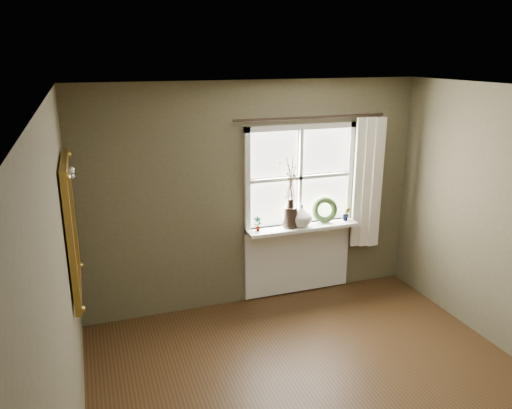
{
  "coord_description": "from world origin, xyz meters",
  "views": [
    {
      "loc": [
        -1.79,
        -2.95,
        2.88
      ],
      "look_at": [
        -0.23,
        1.55,
        1.42
      ],
      "focal_mm": 35.0,
      "sensor_mm": 36.0,
      "label": 1
    }
  ],
  "objects": [
    {
      "name": "curtain",
      "position": [
        1.39,
        2.13,
        1.37
      ],
      "size": [
        0.36,
        0.12,
        1.59
      ],
      "primitive_type": "cube",
      "color": "white",
      "rests_on": "wall_back"
    },
    {
      "name": "window_apron",
      "position": [
        0.55,
        2.23,
        0.46
      ],
      "size": [
        1.36,
        0.04,
        0.88
      ],
      "primitive_type": "cube",
      "color": "white",
      "rests_on": "ground"
    },
    {
      "name": "wreath",
      "position": [
        0.85,
        2.16,
        1.04
      ],
      "size": [
        0.34,
        0.2,
        0.32
      ],
      "primitive_type": "torus",
      "rotation": [
        1.36,
        0.0,
        -0.21
      ],
      "color": "#314820",
      "rests_on": "window_sill"
    },
    {
      "name": "potted_plant_right",
      "position": [
        1.13,
        2.12,
        1.0
      ],
      "size": [
        0.11,
        0.1,
        0.17
      ],
      "primitive_type": "imported",
      "rotation": [
        0.0,
        0.0,
        -0.31
      ],
      "color": "#314820",
      "rests_on": "window_sill"
    },
    {
      "name": "wall_left",
      "position": [
        -2.05,
        0.0,
        1.3
      ],
      "size": [
        0.1,
        4.5,
        2.6
      ],
      "primitive_type": "cube",
      "color": "brown",
      "rests_on": "ground"
    },
    {
      "name": "cream_vase",
      "position": [
        0.53,
        2.12,
        1.05
      ],
      "size": [
        0.3,
        0.3,
        0.27
      ],
      "primitive_type": "imported",
      "rotation": [
        0.0,
        0.0,
        -0.2
      ],
      "color": "silver",
      "rests_on": "window_sill"
    },
    {
      "name": "window_frame",
      "position": [
        0.55,
        2.23,
        1.48
      ],
      "size": [
        1.36,
        0.06,
        1.24
      ],
      "color": "white",
      "rests_on": "wall_back"
    },
    {
      "name": "gilt_mirror",
      "position": [
        -1.96,
        1.24,
        1.49
      ],
      "size": [
        0.1,
        0.96,
        1.15
      ],
      "color": "white",
      "rests_on": "wall_left"
    },
    {
      "name": "curtain_rod",
      "position": [
        0.65,
        2.17,
        2.18
      ],
      "size": [
        1.84,
        0.03,
        0.03
      ],
      "primitive_type": "cylinder",
      "rotation": [
        0.0,
        1.57,
        0.0
      ],
      "color": "black",
      "rests_on": "wall_back"
    },
    {
      "name": "dark_jug",
      "position": [
        0.39,
        2.12,
        1.04
      ],
      "size": [
        0.21,
        0.21,
        0.24
      ],
      "primitive_type": "cylinder",
      "rotation": [
        0.0,
        0.0,
        0.32
      ],
      "color": "black",
      "rests_on": "window_sill"
    },
    {
      "name": "ceiling",
      "position": [
        0.0,
        0.0,
        2.6
      ],
      "size": [
        4.5,
        4.5,
        0.0
      ],
      "primitive_type": "plane",
      "color": "silver",
      "rests_on": "ground"
    },
    {
      "name": "wall_back",
      "position": [
        0.0,
        2.3,
        1.3
      ],
      "size": [
        4.0,
        0.1,
        2.6
      ],
      "primitive_type": "cube",
      "color": "brown",
      "rests_on": "ground"
    },
    {
      "name": "potted_plant_left",
      "position": [
        -0.01,
        2.12,
        1.01
      ],
      "size": [
        0.1,
        0.07,
        0.18
      ],
      "primitive_type": "imported",
      "rotation": [
        0.0,
        0.0,
        -0.08
      ],
      "color": "#314820",
      "rests_on": "window_sill"
    },
    {
      "name": "window_sill",
      "position": [
        0.55,
        2.12,
        0.9
      ],
      "size": [
        1.36,
        0.26,
        0.04
      ],
      "primitive_type": "cube",
      "color": "white",
      "rests_on": "wall_back"
    }
  ]
}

